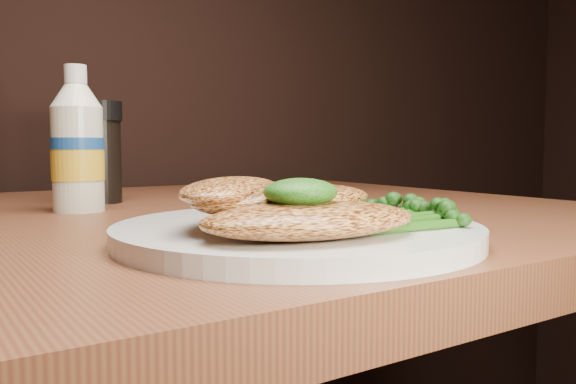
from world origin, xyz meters
TOP-DOWN VIEW (x-y plane):
  - plate at (0.10, 0.80)m, footprint 0.28×0.28m
  - chicken_front at (0.07, 0.74)m, footprint 0.16×0.10m
  - chicken_mid at (0.08, 0.79)m, footprint 0.16×0.08m
  - chicken_back at (0.05, 0.81)m, footprint 0.14×0.14m
  - pesto_front at (0.06, 0.74)m, footprint 0.06×0.05m
  - broccolini_bundle at (0.15, 0.77)m, footprint 0.14×0.11m
  - mayo_bottle at (0.01, 1.11)m, footprint 0.07×0.07m
  - pepper_grinder at (0.06, 1.20)m, footprint 0.06×0.06m

SIDE VIEW (x-z plane):
  - plate at x=0.10m, z-range 0.75..0.76m
  - broccolini_bundle at x=0.15m, z-range 0.76..0.79m
  - chicken_front at x=0.07m, z-range 0.76..0.79m
  - chicken_mid at x=0.08m, z-range 0.77..0.80m
  - chicken_back at x=0.05m, z-range 0.78..0.80m
  - pesto_front at x=0.06m, z-range 0.79..0.80m
  - pepper_grinder at x=0.06m, z-range 0.75..0.88m
  - mayo_bottle at x=0.01m, z-range 0.75..0.91m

